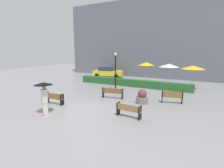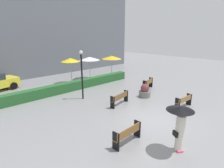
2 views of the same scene
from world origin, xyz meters
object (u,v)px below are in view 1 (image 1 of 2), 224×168
(lamp_post, at_px, (115,67))
(patio_umbrella_yellow_far, at_px, (193,67))
(patio_umbrella_white, at_px, (169,65))
(bench_far_right, at_px, (172,96))
(bench_near_right, at_px, (128,110))
(planter_pot, at_px, (142,97))
(parked_car, at_px, (108,72))
(pedestrian_with_umbrella, at_px, (44,93))
(bench_mid_center, at_px, (113,92))
(patio_umbrella_yellow, at_px, (146,64))
(bench_near_left, at_px, (54,98))

(lamp_post, xyz_separation_m, patio_umbrella_yellow_far, (6.74, 3.86, -0.02))
(lamp_post, bearing_deg, patio_umbrella_yellow_far, 29.82)
(patio_umbrella_white, height_order, patio_umbrella_yellow_far, patio_umbrella_white)
(bench_far_right, xyz_separation_m, lamp_post, (-5.80, 1.97, 1.75))
(bench_near_right, bearing_deg, patio_umbrella_white, 88.74)
(planter_pot, height_order, parked_car, parked_car)
(pedestrian_with_umbrella, xyz_separation_m, patio_umbrella_white, (5.02, 12.86, 0.90))
(pedestrian_with_umbrella, bearing_deg, bench_mid_center, 69.79)
(bench_mid_center, height_order, planter_pot, planter_pot)
(bench_mid_center, bearing_deg, pedestrian_with_umbrella, -110.21)
(parked_car, bearing_deg, patio_umbrella_yellow_far, -14.71)
(planter_pot, xyz_separation_m, patio_umbrella_white, (0.44, 7.77, 1.83))
(bench_near_right, height_order, pedestrian_with_umbrella, pedestrian_with_umbrella)
(bench_near_right, height_order, bench_far_right, bench_far_right)
(lamp_post, bearing_deg, bench_far_right, -18.72)
(planter_pot, bearing_deg, bench_mid_center, 175.43)
(bench_mid_center, bearing_deg, bench_near_right, -49.68)
(pedestrian_with_umbrella, height_order, patio_umbrella_yellow, patio_umbrella_yellow)
(bench_near_right, height_order, bench_mid_center, bench_mid_center)
(parked_car, bearing_deg, bench_near_left, -77.81)
(bench_near_left, xyz_separation_m, bench_far_right, (7.72, 4.36, 0.05))
(patio_umbrella_yellow, bearing_deg, pedestrian_with_umbrella, -101.26)
(bench_far_right, distance_m, parked_car, 13.79)
(bench_mid_center, xyz_separation_m, patio_umbrella_white, (3.07, 7.56, 1.77))
(bench_mid_center, xyz_separation_m, lamp_post, (-1.18, 2.85, 1.77))
(parked_car, bearing_deg, patio_umbrella_white, -13.52)
(parked_car, bearing_deg, pedestrian_with_umbrella, -75.09)
(bench_mid_center, bearing_deg, parked_car, 121.46)
(bench_far_right, bearing_deg, patio_umbrella_yellow, 122.26)
(bench_near_right, distance_m, bench_near_left, 5.93)
(bench_mid_center, bearing_deg, planter_pot, -4.57)
(patio_umbrella_yellow_far, bearing_deg, patio_umbrella_white, 161.08)
(planter_pot, relative_size, patio_umbrella_white, 0.43)
(pedestrian_with_umbrella, xyz_separation_m, lamp_post, (0.77, 8.15, 0.90))
(patio_umbrella_yellow, distance_m, patio_umbrella_white, 2.52)
(bench_near_left, relative_size, pedestrian_with_umbrella, 0.80)
(bench_far_right, bearing_deg, pedestrian_with_umbrella, -136.77)
(pedestrian_with_umbrella, xyz_separation_m, patio_umbrella_yellow_far, (7.51, 12.01, 0.88))
(pedestrian_with_umbrella, distance_m, planter_pot, 6.91)
(patio_umbrella_white, height_order, parked_car, patio_umbrella_white)
(planter_pot, xyz_separation_m, patio_umbrella_yellow_far, (2.93, 6.92, 1.81))
(planter_pot, relative_size, patio_umbrella_yellow, 0.41)
(planter_pot, xyz_separation_m, lamp_post, (-3.81, 3.06, 1.83))
(planter_pot, xyz_separation_m, patio_umbrella_yellow, (-2.07, 7.52, 1.94))
(planter_pot, height_order, lamp_post, lamp_post)
(bench_mid_center, relative_size, planter_pot, 1.72)
(bench_near_left, bearing_deg, bench_far_right, 29.45)
(bench_near_right, bearing_deg, bench_far_right, 66.89)
(bench_mid_center, height_order, patio_umbrella_yellow_far, patio_umbrella_yellow_far)
(pedestrian_with_umbrella, bearing_deg, bench_near_right, 22.42)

